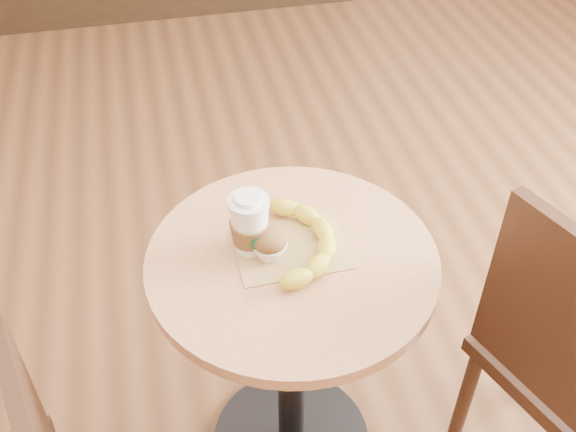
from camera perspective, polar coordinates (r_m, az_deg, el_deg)
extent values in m
cylinder|color=black|center=(1.71, 0.31, -12.33)|extent=(0.07, 0.07, 0.72)
cylinder|color=tan|center=(1.44, 0.36, -3.87)|extent=(0.62, 0.62, 0.03)
cylinder|color=#341E12|center=(2.07, 21.73, -9.92)|extent=(0.04, 0.04, 0.47)
cylinder|color=#341E12|center=(1.88, 14.68, -14.95)|extent=(0.04, 0.04, 0.47)
cube|color=#341E12|center=(1.44, 22.61, -8.75)|extent=(0.16, 0.38, 0.44)
cube|color=tan|center=(1.44, 0.32, -2.74)|extent=(0.24, 0.18, 0.00)
cylinder|color=white|center=(1.36, -3.38, 1.18)|extent=(0.09, 0.09, 0.01)
cylinder|color=white|center=(1.35, -3.40, 1.50)|extent=(0.06, 0.06, 0.01)
cylinder|color=#074C2D|center=(1.38, -2.61, -2.36)|extent=(0.03, 0.01, 0.03)
ellipsoid|color=brown|center=(1.39, -1.59, -1.99)|extent=(0.08, 0.08, 0.05)
ellipsoid|color=#F9EAC7|center=(1.38, -1.60, -1.52)|extent=(0.03, 0.03, 0.02)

